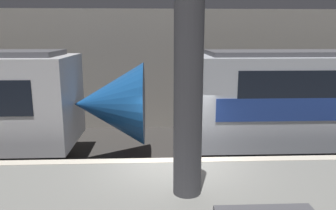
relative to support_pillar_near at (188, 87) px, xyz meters
The scene contains 3 objects.
ground_plane 3.70m from the support_pillar_near, 95.29° to the left, with size 120.00×120.00×0.00m, color #33302D.
station_rear_barrier 8.60m from the support_pillar_near, 91.13° to the left, with size 50.00×0.15×5.21m.
support_pillar_near is the anchor object (origin of this frame).
Camera 1 is at (-0.46, -7.70, 4.14)m, focal length 35.00 mm.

